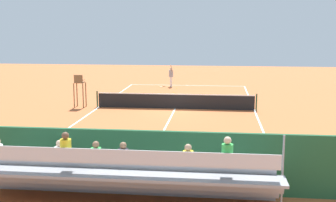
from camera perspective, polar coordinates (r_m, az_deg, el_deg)
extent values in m
plane|color=#BC6033|center=(27.92, 0.94, -1.02)|extent=(60.00, 60.00, 0.00)
cube|color=white|center=(38.73, 2.54, 2.05)|extent=(10.00, 0.10, 0.01)
cube|color=white|center=(17.32, -2.68, -7.89)|extent=(10.00, 0.10, 0.01)
cube|color=white|center=(27.88, 11.22, -1.22)|extent=(0.10, 22.00, 0.01)
cube|color=white|center=(28.83, -9.00, -0.79)|extent=(0.10, 22.00, 0.01)
cube|color=white|center=(33.85, 1.95, 0.92)|extent=(7.50, 0.10, 0.01)
cube|color=white|center=(22.04, -0.61, -3.98)|extent=(7.50, 0.10, 0.01)
cube|color=white|center=(27.91, 0.94, -1.01)|extent=(0.10, 12.10, 0.01)
cube|color=white|center=(38.73, 2.54, 2.05)|extent=(0.10, 0.30, 0.01)
cube|color=black|center=(27.83, 0.94, -0.10)|extent=(10.00, 0.02, 0.91)
cube|color=white|center=(27.75, 0.95, 0.89)|extent=(10.00, 0.04, 0.06)
cylinder|color=#2D5133|center=(27.79, 11.46, -0.15)|extent=(0.10, 0.10, 1.07)
cylinder|color=#2D5133|center=(28.76, -9.22, 0.26)|extent=(0.10, 0.10, 1.07)
cube|color=#235633|center=(14.21, -4.66, -7.72)|extent=(18.00, 0.16, 2.00)
cube|color=gray|center=(14.14, -4.90, -11.14)|extent=(9.00, 0.10, 0.45)
cube|color=gray|center=(13.76, -5.20, -10.94)|extent=(9.00, 0.80, 0.08)
cube|color=gray|center=(14.17, -4.87, -11.10)|extent=(9.00, 0.04, 0.45)
cube|color=silver|center=(13.52, -5.32, -9.42)|extent=(8.60, 0.36, 0.04)
cube|color=silver|center=(13.29, -5.49, -8.86)|extent=(8.60, 0.03, 0.36)
cube|color=gray|center=(12.87, -5.97, -10.31)|extent=(9.00, 0.80, 0.08)
cube|color=gray|center=(13.28, -5.59, -10.50)|extent=(9.00, 0.04, 0.45)
cube|color=silver|center=(12.64, -6.10, -8.68)|extent=(8.60, 0.36, 0.04)
cube|color=silver|center=(12.41, -6.30, -8.07)|extent=(8.60, 0.03, 0.36)
cube|color=gray|center=(11.98, -6.84, -9.60)|extent=(9.00, 0.80, 0.08)
cube|color=gray|center=(12.39, -6.42, -9.82)|extent=(9.00, 0.04, 0.45)
cube|color=silver|center=(11.76, -7.00, -7.83)|extent=(8.60, 0.36, 0.04)
cube|color=silver|center=(11.53, -7.23, -7.15)|extent=(8.60, 0.03, 0.36)
cylinder|color=gray|center=(12.61, 14.69, -9.50)|extent=(0.06, 0.06, 2.35)
cube|color=#2D2D33|center=(14.04, -21.01, -7.23)|extent=(0.32, 0.40, 0.12)
cube|color=#2D2D33|center=(12.96, -9.18, -8.09)|extent=(0.32, 0.40, 0.12)
cylinder|color=green|center=(12.76, -9.36, -7.04)|extent=(0.30, 0.30, 0.45)
sphere|color=#8C6647|center=(12.67, -9.41, -5.63)|extent=(0.20, 0.20, 0.20)
cube|color=#2D2D33|center=(11.60, 7.70, -7.88)|extent=(0.32, 0.40, 0.12)
cylinder|color=green|center=(11.40, 7.74, -6.70)|extent=(0.30, 0.30, 0.45)
sphere|color=beige|center=(11.31, 7.78, -5.12)|extent=(0.20, 0.20, 0.20)
cube|color=#2D2D33|center=(14.21, -13.34, -8.52)|extent=(0.32, 0.40, 0.12)
cylinder|color=black|center=(14.01, -13.55, -7.56)|extent=(0.30, 0.30, 0.45)
sphere|color=tan|center=(13.92, -13.60, -6.29)|extent=(0.20, 0.20, 0.20)
cube|color=#2D2D33|center=(13.28, -13.70, -7.80)|extent=(0.32, 0.40, 0.12)
cylinder|color=white|center=(13.09, -13.93, -6.77)|extent=(0.30, 0.30, 0.45)
sphere|color=beige|center=(13.00, -13.99, -5.39)|extent=(0.20, 0.20, 0.20)
cube|color=#2D2D33|center=(12.52, 2.66, -8.62)|extent=(0.32, 0.40, 0.12)
cylinder|color=yellow|center=(12.32, 2.63, -7.54)|extent=(0.30, 0.30, 0.45)
sphere|color=tan|center=(12.23, 2.64, -6.08)|extent=(0.20, 0.20, 0.20)
cube|color=#2D2D33|center=(12.77, -5.71, -8.28)|extent=(0.32, 0.40, 0.12)
cylinder|color=black|center=(12.57, -5.85, -7.22)|extent=(0.30, 0.30, 0.45)
sphere|color=#8C6647|center=(12.48, -5.87, -5.79)|extent=(0.20, 0.20, 0.20)
cube|color=#2D2D33|center=(12.27, -12.95, -7.05)|extent=(0.32, 0.40, 0.12)
cylinder|color=yellow|center=(12.09, -13.20, -5.92)|extent=(0.30, 0.30, 0.45)
sphere|color=brown|center=(12.00, -13.26, -4.42)|extent=(0.20, 0.20, 0.20)
cylinder|color=brown|center=(29.09, -10.67, 0.86)|extent=(0.07, 0.07, 1.60)
cylinder|color=brown|center=(29.28, -11.79, 0.87)|extent=(0.07, 0.07, 1.60)
cylinder|color=brown|center=(28.53, -11.02, 0.67)|extent=(0.07, 0.07, 1.60)
cylinder|color=brown|center=(28.72, -12.16, 0.69)|extent=(0.07, 0.07, 1.60)
cube|color=brown|center=(28.79, -11.47, 2.40)|extent=(0.56, 0.56, 0.06)
cube|color=brown|center=(28.53, -11.63, 2.88)|extent=(0.56, 0.06, 0.48)
cube|color=brown|center=(28.69, -10.98, 2.70)|extent=(0.04, 0.48, 0.04)
cube|color=brown|center=(28.85, -11.97, 2.70)|extent=(0.04, 0.48, 0.04)
cube|color=#234C2D|center=(14.89, 7.48, -9.17)|extent=(1.80, 0.40, 0.05)
cylinder|color=#234C2D|center=(15.00, 10.37, -10.02)|extent=(0.06, 0.06, 0.45)
cylinder|color=#234C2D|center=(14.97, 4.55, -9.92)|extent=(0.06, 0.06, 0.45)
cube|color=#234C2D|center=(14.62, 7.52, -8.29)|extent=(1.80, 0.04, 0.36)
cube|color=black|center=(14.87, 0.14, -10.21)|extent=(0.90, 0.36, 0.36)
cylinder|color=white|center=(37.96, 0.37, 2.55)|extent=(0.14, 0.14, 0.85)
cylinder|color=white|center=(37.74, 0.42, 2.50)|extent=(0.14, 0.14, 0.85)
cylinder|color=#9399A3|center=(37.76, 0.40, 3.61)|extent=(0.45, 0.45, 0.60)
sphere|color=beige|center=(37.72, 0.40, 4.23)|extent=(0.22, 0.22, 0.22)
cylinder|color=beige|center=(37.49, 0.46, 4.34)|extent=(0.26, 0.16, 0.55)
cylinder|color=beige|center=(37.97, 0.34, 3.70)|extent=(0.11, 0.11, 0.50)
cylinder|color=black|center=(37.92, -0.56, 1.91)|extent=(0.26, 0.16, 0.03)
torus|color=#D8CC4C|center=(37.82, -0.94, 1.89)|extent=(0.41, 0.41, 0.02)
cylinder|color=white|center=(37.82, -0.94, 1.89)|extent=(0.25, 0.25, 0.00)
sphere|color=#CCDB33|center=(34.48, 0.77, 1.14)|extent=(0.07, 0.07, 0.07)
sphere|color=#CCDB33|center=(36.76, 1.14, 1.69)|extent=(0.07, 0.07, 0.07)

